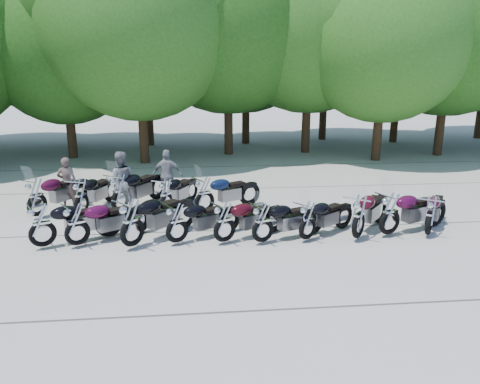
{
  "coord_description": "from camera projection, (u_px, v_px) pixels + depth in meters",
  "views": [
    {
      "loc": [
        -1.2,
        -10.84,
        4.48
      ],
      "look_at": [
        0.0,
        1.5,
        1.1
      ],
      "focal_mm": 35.0,
      "sensor_mm": 36.0,
      "label": 1
    }
  ],
  "objects": [
    {
      "name": "ground",
      "position": [
        246.0,
        250.0,
        11.7
      ],
      "size": [
        90.0,
        90.0,
        0.0
      ],
      "primitive_type": "plane",
      "color": "#9A958B",
      "rests_on": "ground"
    },
    {
      "name": "tree_2",
      "position": [
        63.0,
        46.0,
        21.95
      ],
      "size": [
        7.31,
        7.31,
        8.97
      ],
      "color": "#3A2614",
      "rests_on": "ground"
    },
    {
      "name": "tree_3",
      "position": [
        138.0,
        21.0,
        20.5
      ],
      "size": [
        8.7,
        8.7,
        10.67
      ],
      "color": "#3A2614",
      "rests_on": "ground"
    },
    {
      "name": "tree_4",
      "position": [
        228.0,
        19.0,
        22.58
      ],
      "size": [
        9.13,
        9.13,
        11.2
      ],
      "color": "#3A2614",
      "rests_on": "ground"
    },
    {
      "name": "tree_5",
      "position": [
        310.0,
        21.0,
        23.08
      ],
      "size": [
        9.04,
        9.04,
        11.1
      ],
      "color": "#3A2614",
      "rests_on": "ground"
    },
    {
      "name": "tree_6",
      "position": [
        385.0,
        35.0,
        21.27
      ],
      "size": [
        8.0,
        8.0,
        9.82
      ],
      "color": "#3A2614",
      "rests_on": "ground"
    },
    {
      "name": "tree_7",
      "position": [
        452.0,
        24.0,
        22.38
      ],
      "size": [
        8.79,
        8.79,
        10.79
      ],
      "color": "#3A2614",
      "rests_on": "ground"
    },
    {
      "name": "tree_10",
      "position": [
        63.0,
        43.0,
        25.73
      ],
      "size": [
        7.78,
        7.78,
        9.55
      ],
      "color": "#3A2614",
      "rests_on": "ground"
    },
    {
      "name": "tree_11",
      "position": [
        146.0,
        46.0,
        25.68
      ],
      "size": [
        7.56,
        7.56,
        9.28
      ],
      "color": "#3A2614",
      "rests_on": "ground"
    },
    {
      "name": "tree_12",
      "position": [
        246.0,
        42.0,
        26.18
      ],
      "size": [
        7.88,
        7.88,
        9.67
      ],
      "color": "#3A2614",
      "rests_on": "ground"
    },
    {
      "name": "tree_13",
      "position": [
        327.0,
        37.0,
        27.52
      ],
      "size": [
        8.31,
        8.31,
        10.2
      ],
      "color": "#3A2614",
      "rests_on": "ground"
    },
    {
      "name": "tree_14",
      "position": [
        401.0,
        40.0,
        26.62
      ],
      "size": [
        8.02,
        8.02,
        9.84
      ],
      "color": "#3A2614",
      "rests_on": "ground"
    },
    {
      "name": "motorcycle_0",
      "position": [
        42.0,
        224.0,
        11.6
      ],
      "size": [
        2.41,
        1.71,
        1.32
      ],
      "primitive_type": null,
      "rotation": [
        0.0,
        0.0,
        2.05
      ],
      "color": "black",
      "rests_on": "ground"
    },
    {
      "name": "motorcycle_1",
      "position": [
        77.0,
        223.0,
        11.71
      ],
      "size": [
        2.3,
        1.79,
        1.29
      ],
      "primitive_type": null,
      "rotation": [
        0.0,
        0.0,
        2.13
      ],
      "color": "#3F0828",
      "rests_on": "ground"
    },
    {
      "name": "motorcycle_2",
      "position": [
        132.0,
        221.0,
        11.6
      ],
      "size": [
        2.32,
        2.41,
        1.45
      ],
      "primitive_type": null,
      "rotation": [
        0.0,
        0.0,
        2.39
      ],
      "color": "black",
      "rests_on": "ground"
    },
    {
      "name": "motorcycle_3",
      "position": [
        177.0,
        222.0,
        11.89
      ],
      "size": [
        2.24,
        1.66,
        1.24
      ],
      "primitive_type": null,
      "rotation": [
        0.0,
        0.0,
        2.08
      ],
      "color": "black",
      "rests_on": "ground"
    },
    {
      "name": "motorcycle_4",
      "position": [
        224.0,
        221.0,
        11.94
      ],
      "size": [
        2.3,
        1.66,
        1.27
      ],
      "primitive_type": null,
      "rotation": [
        0.0,
        0.0,
        2.06
      ],
      "color": "#33070E",
      "rests_on": "ground"
    },
    {
      "name": "motorcycle_5",
      "position": [
        263.0,
        221.0,
        11.92
      ],
      "size": [
        2.28,
        1.45,
        1.24
      ],
      "primitive_type": null,
      "rotation": [
        0.0,
        0.0,
        1.96
      ],
      "color": "black",
      "rests_on": "ground"
    },
    {
      "name": "motorcycle_6",
      "position": [
        308.0,
        219.0,
        12.12
      ],
      "size": [
        2.12,
        1.78,
        1.21
      ],
      "primitive_type": null,
      "rotation": [
        0.0,
        0.0,
        2.2
      ],
      "color": "black",
      "rests_on": "ground"
    },
    {
      "name": "motorcycle_7",
      "position": [
        359.0,
        215.0,
        12.18
      ],
      "size": [
        2.12,
        2.35,
        1.38
      ],
      "primitive_type": null,
      "rotation": [
        0.0,
        0.0,
        2.45
      ],
      "color": "#3E0815",
      "rests_on": "ground"
    },
    {
      "name": "motorcycle_8",
      "position": [
        390.0,
        212.0,
        12.43
      ],
      "size": [
        2.53,
        1.61,
        1.37
      ],
      "primitive_type": null,
      "rotation": [
        0.0,
        0.0,
        1.96
      ],
      "color": "#3C0827",
      "rests_on": "ground"
    },
    {
      "name": "motorcycle_9",
      "position": [
        430.0,
        214.0,
        12.46
      ],
      "size": [
        1.84,
        2.21,
        1.26
      ],
      "primitive_type": null,
      "rotation": [
        0.0,
        0.0,
        2.53
      ],
      "color": "#360717",
      "rests_on": "ground"
    },
    {
      "name": "motorcycle_10",
      "position": [
        36.0,
        196.0,
        13.96
      ],
      "size": [
        1.95,
        2.46,
        1.38
      ],
      "primitive_type": null,
      "rotation": [
        0.0,
        0.0,
        2.57
      ],
      "color": "#38071F",
      "rests_on": "ground"
    },
    {
      "name": "motorcycle_11",
      "position": [
        81.0,
        196.0,
        14.13
      ],
      "size": [
        1.5,
        2.44,
        1.32
      ],
      "primitive_type": null,
      "rotation": [
        0.0,
        0.0,
        2.78
      ],
      "color": "black",
      "rests_on": "ground"
    },
    {
      "name": "motorcycle_12",
      "position": [
        119.0,
        191.0,
        14.41
      ],
      "size": [
        2.06,
        2.53,
        1.43
      ],
      "primitive_type": null,
      "rotation": [
        0.0,
        0.0,
        2.55
      ],
      "color": "black",
      "rests_on": "ground"
    },
    {
      "name": "motorcycle_13",
      "position": [
        166.0,
        195.0,
        14.28
      ],
      "size": [
        1.66,
        2.33,
        1.28
      ],
      "primitive_type": null,
      "rotation": [
        0.0,
        0.0,
        2.66
      ],
      "color": "black",
      "rests_on": "ground"
    },
    {
      "name": "motorcycle_14",
      "position": [
        204.0,
        193.0,
        14.37
      ],
      "size": [
        2.4,
        1.71,
        1.32
      ],
      "primitive_type": null,
      "rotation": [
        0.0,
        0.0,
        2.05
      ],
      "color": "#0C1736",
      "rests_on": "ground"
    },
    {
      "name": "rider_0",
      "position": [
        67.0,
        183.0,
        14.95
      ],
      "size": [
        0.62,
        0.41,
        1.67
      ],
      "primitive_type": "imported",
      "rotation": [
        0.0,
        0.0,
        3.16
      ],
      "color": "#51403A",
      "rests_on": "ground"
    },
    {
      "name": "rider_1",
      "position": [
        121.0,
        181.0,
        14.76
      ],
      "size": [
        0.98,
        0.8,
        1.88
      ],
      "primitive_type": "imported",
      "rotation": [
        0.0,
        0.0,
        3.24
      ],
      "color": "gray",
      "rests_on": "ground"
    },
    {
      "name": "rider_2",
      "position": [
        168.0,
        175.0,
        15.84
      ],
      "size": [
        1.06,
        0.55,
        1.74
      ],
      "primitive_type": "imported",
      "rotation": [
        0.0,
        0.0,
        3.02
      ],
      "color": "gray",
      "rests_on": "ground"
    }
  ]
}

